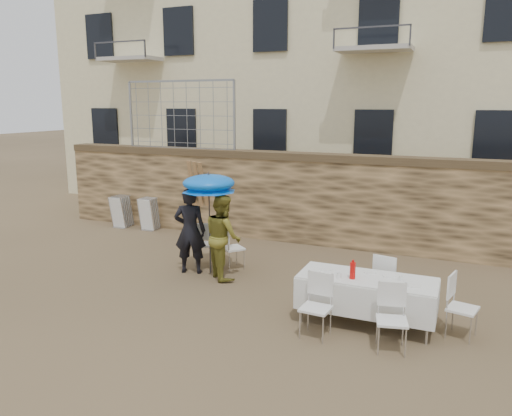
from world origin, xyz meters
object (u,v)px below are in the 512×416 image
at_px(table_chair_front_left, 316,307).
at_px(couple_chair_right, 233,247).
at_px(man_suit, 190,231).
at_px(woman_dress, 223,236).
at_px(soda_bottle, 353,271).
at_px(table_chair_back, 387,281).
at_px(umbrella, 209,186).
at_px(chair_stack_right, 152,212).
at_px(banquet_table, 367,280).
at_px(table_chair_side, 463,307).
at_px(table_chair_front_right, 392,319).
at_px(couple_chair_left, 204,243).
at_px(chair_stack_left, 126,210).

bearing_deg(table_chair_front_left, couple_chair_right, 140.49).
xyz_separation_m(man_suit, table_chair_front_left, (3.19, -1.80, -0.41)).
bearing_deg(woman_dress, soda_bottle, -159.45).
height_order(soda_bottle, table_chair_back, soda_bottle).
distance_m(table_chair_front_left, table_chair_back, 1.74).
bearing_deg(soda_bottle, umbrella, 157.83).
distance_m(couple_chair_right, chair_stack_right, 4.18).
height_order(couple_chair_right, banquet_table, couple_chair_right).
height_order(banquet_table, table_chair_side, table_chair_side).
height_order(man_suit, table_chair_front_right, man_suit).
distance_m(couple_chair_left, table_chair_front_right, 4.90).
bearing_deg(couple_chair_right, woman_dress, 133.92).
bearing_deg(table_chair_front_right, chair_stack_left, 137.33).
height_order(man_suit, couple_chair_right, man_suit).
bearing_deg(soda_bottle, table_chair_front_left, -123.69).
bearing_deg(chair_stack_right, table_chair_side, -24.79).
relative_size(table_chair_front_right, chair_stack_left, 1.04).
xyz_separation_m(couple_chair_left, table_chair_back, (3.99, -0.80, 0.00)).
xyz_separation_m(woman_dress, table_chair_back, (3.24, -0.25, -0.37)).
xyz_separation_m(man_suit, table_chair_front_right, (4.29, -1.80, -0.41)).
xyz_separation_m(table_chair_front_right, table_chair_side, (0.90, 0.85, 0.00)).
relative_size(man_suit, table_chair_side, 1.84).
distance_m(soda_bottle, table_chair_side, 1.67).
bearing_deg(banquet_table, table_chair_front_left, -128.66).
distance_m(man_suit, umbrella, 1.02).
relative_size(man_suit, couple_chair_right, 1.84).
relative_size(couple_chair_left, table_chair_side, 1.00).
height_order(soda_bottle, table_chair_front_right, soda_bottle).
distance_m(woman_dress, table_chair_front_right, 3.99).
bearing_deg(soda_bottle, couple_chair_left, 154.02).
height_order(woman_dress, couple_chair_right, woman_dress).
bearing_deg(couple_chair_left, table_chair_side, 137.05).
relative_size(table_chair_back, table_chair_side, 1.00).
xyz_separation_m(couple_chair_left, chair_stack_right, (-2.85, 2.21, -0.02)).
distance_m(man_suit, chair_stack_right, 3.99).
bearing_deg(table_chair_side, umbrella, 90.55).
xyz_separation_m(couple_chair_right, table_chair_back, (3.29, -0.80, 0.00)).
xyz_separation_m(banquet_table, table_chair_back, (0.20, 0.80, -0.25)).
distance_m(banquet_table, table_chair_side, 1.43).
relative_size(woman_dress, table_chair_front_right, 1.76).
distance_m(banquet_table, table_chair_front_right, 0.94).
xyz_separation_m(man_suit, soda_bottle, (3.59, -1.20, 0.02)).
bearing_deg(banquet_table, chair_stack_right, 150.14).
bearing_deg(woman_dress, umbrella, 27.50).
xyz_separation_m(table_chair_front_left, chair_stack_left, (-6.94, 4.56, -0.02)).
height_order(umbrella, soda_bottle, umbrella).
relative_size(couple_chair_left, table_chair_back, 1.00).
distance_m(man_suit, table_chair_front_right, 4.67).
height_order(banquet_table, table_chair_front_left, table_chair_front_left).
bearing_deg(woman_dress, chair_stack_right, 5.93).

